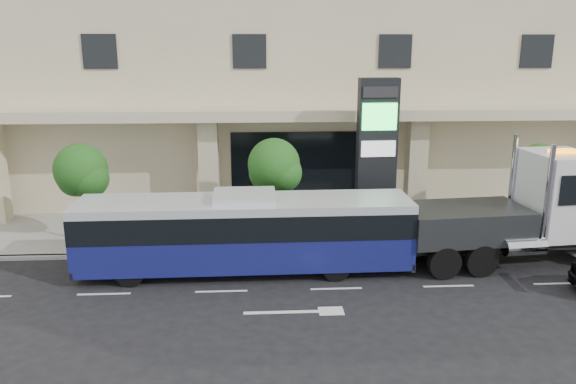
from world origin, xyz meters
name	(u,v)px	position (x,y,z in m)	size (l,w,h in m)	color
ground	(331,272)	(0.00, 0.00, 0.00)	(120.00, 120.00, 0.00)	black
sidewalk	(317,229)	(0.00, 5.00, 0.07)	(120.00, 6.00, 0.15)	gray
curb	(324,252)	(0.00, 2.00, 0.07)	(120.00, 0.30, 0.15)	gray
convention_center	(301,17)	(0.00, 15.42, 9.97)	(60.00, 17.60, 20.00)	#BFB58F
tree_left	(82,174)	(-9.97, 3.59, 3.11)	(2.27, 2.20, 4.22)	#422B19
tree_mid	(275,168)	(-1.97, 3.59, 3.26)	(2.28, 2.20, 4.38)	#422B19
tree_right	(540,170)	(9.53, 3.59, 3.04)	(2.10, 2.00, 4.04)	#422B19
city_bus	(245,232)	(-3.18, 0.26, 1.58)	(12.27, 2.73, 3.10)	black
tow_truck	(533,212)	(7.93, 0.75, 2.00)	(10.73, 3.50, 4.86)	#2D3033
signage_pylon	(376,157)	(2.45, 4.06, 3.60)	(1.73, 0.70, 6.81)	black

